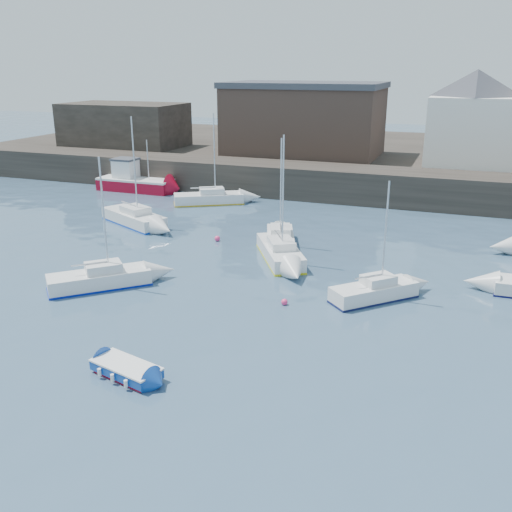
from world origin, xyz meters
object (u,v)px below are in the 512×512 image
(sailboat_b, at_px, (280,252))
(buoy_mid, at_px, (284,305))
(sailboat_c, at_px, (374,291))
(sailboat_f, at_px, (280,240))
(blue_dinghy, at_px, (126,369))
(buoy_near, at_px, (118,286))
(sailboat_e, at_px, (134,218))
(sailboat_a, at_px, (100,279))
(buoy_far, at_px, (217,241))
(fishing_boat, at_px, (134,181))
(sailboat_h, at_px, (209,198))

(sailboat_b, height_order, buoy_mid, sailboat_b)
(sailboat_c, height_order, sailboat_f, sailboat_f)
(blue_dinghy, xyz_separation_m, buoy_near, (-6.05, 8.57, -0.33))
(sailboat_e, xyz_separation_m, buoy_mid, (16.18, -11.15, -0.55))
(blue_dinghy, bearing_deg, sailboat_f, 88.50)
(sailboat_c, bearing_deg, sailboat_b, 146.09)
(sailboat_a, relative_size, sailboat_e, 0.88)
(buoy_far, bearing_deg, blue_dinghy, -77.08)
(sailboat_c, distance_m, buoy_near, 14.56)
(sailboat_b, height_order, sailboat_e, sailboat_e)
(sailboat_e, bearing_deg, buoy_mid, -34.58)
(sailboat_f, bearing_deg, blue_dinghy, -91.50)
(blue_dinghy, height_order, sailboat_b, sailboat_b)
(sailboat_f, bearing_deg, sailboat_b, -72.27)
(sailboat_b, relative_size, buoy_mid, 23.44)
(fishing_boat, bearing_deg, buoy_far, -41.04)
(sailboat_a, bearing_deg, fishing_boat, 117.70)
(sailboat_h, bearing_deg, sailboat_b, -49.10)
(sailboat_a, xyz_separation_m, buoy_mid, (10.69, 1.29, -0.52))
(sailboat_a, relative_size, sailboat_h, 0.92)
(buoy_mid, bearing_deg, blue_dinghy, -112.37)
(sailboat_a, bearing_deg, sailboat_e, 113.82)
(blue_dinghy, xyz_separation_m, buoy_mid, (3.82, 9.29, -0.33))
(sailboat_c, relative_size, buoy_near, 17.76)
(sailboat_a, bearing_deg, sailboat_h, 97.83)
(sailboat_h, bearing_deg, sailboat_f, -45.04)
(sailboat_b, distance_m, buoy_near, 10.65)
(fishing_boat, relative_size, sailboat_a, 1.04)
(sailboat_a, relative_size, sailboat_f, 0.99)
(fishing_boat, xyz_separation_m, buoy_mid, (23.14, -22.42, -1.00))
(sailboat_h, bearing_deg, buoy_mid, -55.48)
(sailboat_b, bearing_deg, sailboat_f, 107.73)
(sailboat_e, bearing_deg, sailboat_c, -23.19)
(sailboat_b, relative_size, sailboat_h, 1.00)
(sailboat_e, relative_size, sailboat_f, 1.13)
(sailboat_a, xyz_separation_m, buoy_near, (0.82, 0.57, -0.52))
(sailboat_h, relative_size, buoy_far, 20.07)
(buoy_near, bearing_deg, fishing_boat, 119.83)
(sailboat_a, relative_size, sailboat_c, 1.15)
(fishing_boat, bearing_deg, sailboat_f, -33.17)
(fishing_boat, height_order, sailboat_f, sailboat_f)
(buoy_far, bearing_deg, sailboat_b, -22.80)
(sailboat_b, xyz_separation_m, sailboat_f, (-0.79, 2.49, -0.00))
(sailboat_c, bearing_deg, sailboat_h, 135.90)
(sailboat_c, height_order, sailboat_e, sailboat_e)
(buoy_mid, distance_m, buoy_far, 12.35)
(blue_dinghy, height_order, fishing_boat, fishing_boat)
(blue_dinghy, bearing_deg, sailboat_e, 121.15)
(buoy_mid, bearing_deg, sailboat_e, 145.42)
(sailboat_f, relative_size, buoy_near, 20.47)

